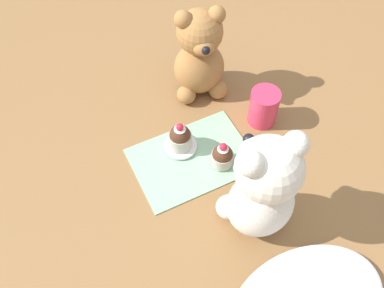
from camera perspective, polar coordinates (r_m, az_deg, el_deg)
The scene contains 8 objects.
ground_plane at distance 0.94m, azimuth 0.00°, elevation -1.96°, with size 4.00×4.00×0.00m, color olive.
knitted_placemat at distance 0.94m, azimuth 0.00°, elevation -1.86°, with size 0.24×0.17×0.01m, color #8EBC99.
teddy_bear_cream at distance 0.77m, azimuth 8.99°, elevation -5.52°, with size 0.13×0.13×0.25m.
teddy_bear_tan at distance 0.99m, azimuth 0.98°, elevation 11.19°, with size 0.13×0.13×0.22m.
cupcake_near_cream_bear at distance 0.91m, azimuth 3.87°, elevation -1.52°, with size 0.05×0.05×0.06m.
saucer_plate at distance 0.95m, azimuth -1.47°, elevation -0.23°, with size 0.07×0.07×0.01m, color silver.
cupcake_near_tan_bear at distance 0.93m, azimuth -1.51°, elevation 0.84°, with size 0.05×0.05×0.07m.
juice_glass at distance 0.98m, azimuth 9.08°, elevation 4.65°, with size 0.06×0.06×0.09m, color #DB3356.
Camera 1 is at (0.23, 0.46, 0.79)m, focal length 42.00 mm.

